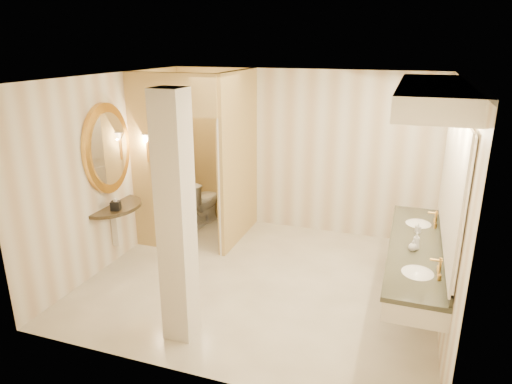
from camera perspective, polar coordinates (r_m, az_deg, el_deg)
floor at (r=6.37m, az=0.65°, el=-10.90°), size 4.50×4.50×0.00m
ceiling at (r=5.58m, az=0.75°, el=14.12°), size 4.50×4.50×0.00m
wall_back at (r=7.69m, az=5.41°, el=5.00°), size 4.50×0.02×2.70m
wall_front at (r=4.11m, az=-8.21°, el=-7.20°), size 4.50×0.02×2.70m
wall_left at (r=6.85m, az=-17.49°, el=2.58°), size 0.02×4.00×2.70m
wall_right at (r=5.59m, az=23.18°, el=-1.56°), size 0.02×4.00×2.70m
toilet_closet at (r=7.09m, az=-5.46°, el=4.15°), size 1.50×1.55×2.70m
wall_sconce at (r=6.93m, az=-13.52°, el=6.34°), size 0.14×0.14×0.42m
vanity at (r=5.36m, az=20.75°, el=1.08°), size 0.75×2.77×2.09m
console_shelf at (r=6.73m, az=-17.86°, el=2.20°), size 0.97×0.97×1.94m
pillar at (r=4.77m, az=-9.95°, el=-3.61°), size 0.31×0.31×2.70m
tissue_box at (r=6.63m, az=-17.14°, el=-1.64°), size 0.16×0.16×0.13m
toilet at (r=8.15m, az=-6.96°, el=-1.10°), size 0.63×0.90×0.84m
soap_bottle_a at (r=5.94m, az=19.61°, el=-4.24°), size 0.07×0.08×0.12m
soap_bottle_b at (r=5.43m, az=19.02°, el=-6.34°), size 0.11×0.11×0.12m
soap_bottle_c at (r=5.46m, az=19.41°, el=-5.79°), size 0.08×0.08×0.20m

